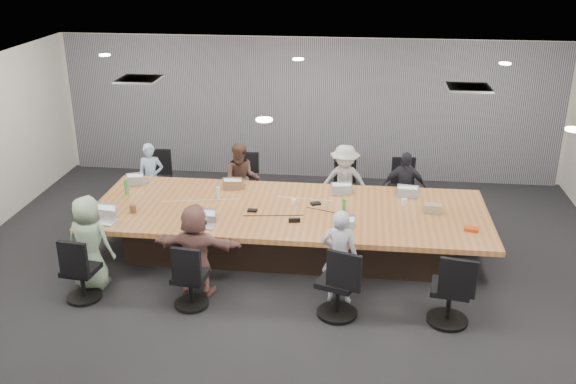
# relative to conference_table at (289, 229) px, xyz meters

# --- Properties ---
(floor) EXTENTS (10.00, 8.00, 0.00)m
(floor) POSITION_rel_conference_table_xyz_m (0.00, -0.50, -0.40)
(floor) COLOR black
(floor) RESTS_ON ground
(ceiling) EXTENTS (10.00, 8.00, 0.00)m
(ceiling) POSITION_rel_conference_table_xyz_m (0.00, -0.50, 2.40)
(ceiling) COLOR white
(ceiling) RESTS_ON wall_back
(wall_back) EXTENTS (10.00, 0.00, 2.80)m
(wall_back) POSITION_rel_conference_table_xyz_m (0.00, 3.50, 1.00)
(wall_back) COLOR beige
(wall_back) RESTS_ON ground
(wall_front) EXTENTS (10.00, 0.00, 2.80)m
(wall_front) POSITION_rel_conference_table_xyz_m (0.00, -4.50, 1.00)
(wall_front) COLOR beige
(wall_front) RESTS_ON ground
(curtain) EXTENTS (9.80, 0.04, 2.80)m
(curtain) POSITION_rel_conference_table_xyz_m (0.00, 3.42, 1.00)
(curtain) COLOR gray
(curtain) RESTS_ON ground
(conference_table) EXTENTS (6.00, 2.20, 0.74)m
(conference_table) POSITION_rel_conference_table_xyz_m (0.00, 0.00, 0.00)
(conference_table) COLOR #2F2018
(conference_table) RESTS_ON ground
(chair_0) EXTENTS (0.51, 0.51, 0.73)m
(chair_0) POSITION_rel_conference_table_xyz_m (-2.61, 1.70, -0.03)
(chair_0) COLOR black
(chair_0) RESTS_ON ground
(chair_1) EXTENTS (0.51, 0.51, 0.73)m
(chair_1) POSITION_rel_conference_table_xyz_m (-0.98, 1.70, -0.03)
(chair_1) COLOR black
(chair_1) RESTS_ON ground
(chair_2) EXTENTS (0.51, 0.51, 0.73)m
(chair_2) POSITION_rel_conference_table_xyz_m (0.80, 1.70, -0.04)
(chair_2) COLOR black
(chair_2) RESTS_ON ground
(chair_3) EXTENTS (0.55, 0.55, 0.76)m
(chair_3) POSITION_rel_conference_table_xyz_m (1.80, 1.70, -0.02)
(chair_3) COLOR black
(chair_3) RESTS_ON ground
(chair_4) EXTENTS (0.55, 0.55, 0.74)m
(chair_4) POSITION_rel_conference_table_xyz_m (-2.61, -1.70, -0.03)
(chair_4) COLOR black
(chair_4) RESTS_ON ground
(chair_5) EXTENTS (0.54, 0.54, 0.73)m
(chair_5) POSITION_rel_conference_table_xyz_m (-1.11, -1.70, -0.04)
(chair_5) COLOR black
(chair_5) RESTS_ON ground
(chair_6) EXTENTS (0.71, 0.71, 0.83)m
(chair_6) POSITION_rel_conference_table_xyz_m (0.83, -1.70, 0.01)
(chair_6) COLOR black
(chair_6) RESTS_ON ground
(chair_7) EXTENTS (0.64, 0.64, 0.83)m
(chair_7) POSITION_rel_conference_table_xyz_m (2.24, -1.70, 0.01)
(chair_7) COLOR black
(chair_7) RESTS_ON ground
(person_0) EXTENTS (0.49, 0.37, 1.23)m
(person_0) POSITION_rel_conference_table_xyz_m (-2.61, 1.35, 0.22)
(person_0) COLOR #8FB3DD
(person_0) RESTS_ON ground
(laptop_0) EXTENTS (0.32, 0.25, 0.02)m
(laptop_0) POSITION_rel_conference_table_xyz_m (-2.61, 0.80, 0.35)
(laptop_0) COLOR #B2B2B7
(laptop_0) RESTS_ON conference_table
(person_1) EXTENTS (0.69, 0.57, 1.31)m
(person_1) POSITION_rel_conference_table_xyz_m (-0.98, 1.35, 0.25)
(person_1) COLOR #4C342C
(person_1) RESTS_ON ground
(laptop_1) EXTENTS (0.34, 0.25, 0.02)m
(laptop_1) POSITION_rel_conference_table_xyz_m (-0.98, 0.80, 0.35)
(laptop_1) COLOR #8C6647
(laptop_1) RESTS_ON conference_table
(person_2) EXTENTS (0.92, 0.59, 1.35)m
(person_2) POSITION_rel_conference_table_xyz_m (0.80, 1.35, 0.27)
(person_2) COLOR #AAAAAA
(person_2) RESTS_ON ground
(laptop_2) EXTENTS (0.37, 0.28, 0.02)m
(laptop_2) POSITION_rel_conference_table_xyz_m (0.80, 0.80, 0.35)
(laptop_2) COLOR #B2B2B7
(laptop_2) RESTS_ON conference_table
(person_3) EXTENTS (0.75, 0.34, 1.26)m
(person_3) POSITION_rel_conference_table_xyz_m (1.80, 1.35, 0.23)
(person_3) COLOR #23232D
(person_3) RESTS_ON ground
(laptop_3) EXTENTS (0.36, 0.26, 0.02)m
(laptop_3) POSITION_rel_conference_table_xyz_m (1.80, 0.80, 0.35)
(laptop_3) COLOR #B2B2B7
(laptop_3) RESTS_ON conference_table
(person_4) EXTENTS (0.71, 0.51, 1.35)m
(person_4) POSITION_rel_conference_table_xyz_m (-2.61, -1.35, 0.28)
(person_4) COLOR #88A98B
(person_4) RESTS_ON ground
(laptop_4) EXTENTS (0.40, 0.31, 0.02)m
(laptop_4) POSITION_rel_conference_table_xyz_m (-2.61, -0.80, 0.35)
(laptop_4) COLOR #B2B2B7
(laptop_4) RESTS_ON conference_table
(person_5) EXTENTS (1.22, 0.41, 1.31)m
(person_5) POSITION_rel_conference_table_xyz_m (-1.11, -1.35, 0.26)
(person_5) COLOR #845852
(person_5) RESTS_ON ground
(laptop_5) EXTENTS (0.29, 0.21, 0.02)m
(laptop_5) POSITION_rel_conference_table_xyz_m (-1.11, -0.80, 0.35)
(laptop_5) COLOR #B2B2B7
(laptop_5) RESTS_ON conference_table
(person_6) EXTENTS (0.53, 0.38, 1.34)m
(person_6) POSITION_rel_conference_table_xyz_m (0.83, -1.35, 0.27)
(person_6) COLOR #B5B2C9
(person_6) RESTS_ON ground
(laptop_6) EXTENTS (0.35, 0.28, 0.02)m
(laptop_6) POSITION_rel_conference_table_xyz_m (0.83, -0.80, 0.35)
(laptop_6) COLOR #B2B2B7
(laptop_6) RESTS_ON conference_table
(bottle_green_left) EXTENTS (0.08, 0.08, 0.24)m
(bottle_green_left) POSITION_rel_conference_table_xyz_m (-2.65, 0.28, 0.46)
(bottle_green_left) COLOR green
(bottle_green_left) RESTS_ON conference_table
(bottle_green_right) EXTENTS (0.08, 0.08, 0.23)m
(bottle_green_right) POSITION_rel_conference_table_xyz_m (0.84, -0.05, 0.45)
(bottle_green_right) COLOR green
(bottle_green_right) RESTS_ON conference_table
(bottle_clear) EXTENTS (0.06, 0.06, 0.21)m
(bottle_clear) POSITION_rel_conference_table_xyz_m (-1.14, 0.23, 0.44)
(bottle_clear) COLOR silver
(bottle_clear) RESTS_ON conference_table
(cup_white_far) EXTENTS (0.08, 0.08, 0.09)m
(cup_white_far) POSITION_rel_conference_table_xyz_m (0.06, 0.14, 0.38)
(cup_white_far) COLOR white
(cup_white_far) RESTS_ON conference_table
(cup_white_near) EXTENTS (0.10, 0.10, 0.11)m
(cup_white_near) POSITION_rel_conference_table_xyz_m (1.75, 0.32, 0.39)
(cup_white_near) COLOR white
(cup_white_near) RESTS_ON conference_table
(mug_brown) EXTENTS (0.13, 0.13, 0.12)m
(mug_brown) POSITION_rel_conference_table_xyz_m (-2.31, -0.42, 0.40)
(mug_brown) COLOR brown
(mug_brown) RESTS_ON conference_table
(mic_left) EXTENTS (0.15, 0.10, 0.03)m
(mic_left) POSITION_rel_conference_table_xyz_m (-0.53, -0.17, 0.35)
(mic_left) COLOR black
(mic_left) RESTS_ON conference_table
(mic_right) EXTENTS (0.18, 0.15, 0.03)m
(mic_right) POSITION_rel_conference_table_xyz_m (0.39, 0.20, 0.35)
(mic_right) COLOR black
(mic_right) RESTS_ON conference_table
(stapler) EXTENTS (0.17, 0.07, 0.06)m
(stapler) POSITION_rel_conference_table_xyz_m (0.14, -0.49, 0.37)
(stapler) COLOR black
(stapler) RESTS_ON conference_table
(canvas_bag) EXTENTS (0.26, 0.18, 0.13)m
(canvas_bag) POSITION_rel_conference_table_xyz_m (2.16, 0.10, 0.41)
(canvas_bag) COLOR gray
(canvas_bag) RESTS_ON conference_table
(snack_packet) EXTENTS (0.22, 0.18, 0.04)m
(snack_packet) POSITION_rel_conference_table_xyz_m (2.65, -0.48, 0.36)
(snack_packet) COLOR #C33B0A
(snack_packet) RESTS_ON conference_table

